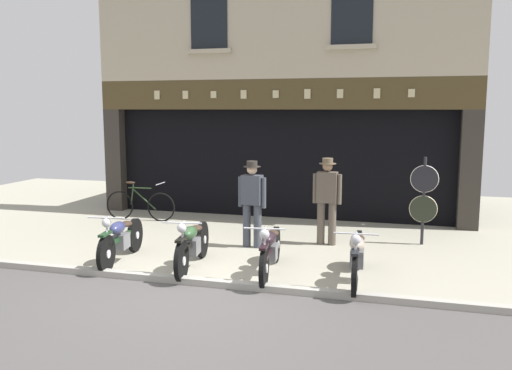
% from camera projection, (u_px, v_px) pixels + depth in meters
% --- Properties ---
extents(ground, '(21.01, 22.00, 0.18)m').
position_uv_depth(ground, '(169.00, 313.00, 7.03)').
color(ground, '#A19D8A').
extents(shop_facade, '(9.31, 4.42, 6.19)m').
position_uv_depth(shop_facade, '(293.00, 143.00, 14.41)').
color(shop_facade, black).
rests_on(shop_facade, ground).
extents(motorcycle_left, '(0.62, 1.92, 0.91)m').
position_uv_depth(motorcycle_left, '(121.00, 238.00, 9.19)').
color(motorcycle_left, black).
rests_on(motorcycle_left, ground).
extents(motorcycle_center_left, '(0.62, 2.00, 0.91)m').
position_uv_depth(motorcycle_center_left, '(192.00, 244.00, 8.78)').
color(motorcycle_center_left, black).
rests_on(motorcycle_center_left, ground).
extents(motorcycle_center, '(0.62, 2.02, 0.90)m').
position_uv_depth(motorcycle_center, '(270.00, 249.00, 8.48)').
color(motorcycle_center, black).
rests_on(motorcycle_center, ground).
extents(motorcycle_center_right, '(0.62, 2.06, 0.91)m').
position_uv_depth(motorcycle_center_right, '(357.00, 255.00, 8.12)').
color(motorcycle_center_right, black).
rests_on(motorcycle_center_right, ground).
extents(salesman_left, '(0.56, 0.33, 1.65)m').
position_uv_depth(salesman_left, '(252.00, 200.00, 10.10)').
color(salesman_left, '#3D424C').
rests_on(salesman_left, ground).
extents(shopkeeper_center, '(0.56, 0.33, 1.69)m').
position_uv_depth(shopkeeper_center, '(327.00, 197.00, 10.30)').
color(shopkeeper_center, brown).
rests_on(shopkeeper_center, ground).
extents(tyre_sign_pole, '(0.53, 0.06, 1.71)m').
position_uv_depth(tyre_sign_pole, '(424.00, 195.00, 10.28)').
color(tyre_sign_pole, '#232328').
rests_on(tyre_sign_pole, ground).
extents(advert_board_near, '(0.76, 0.03, 1.09)m').
position_uv_depth(advert_board_near, '(209.00, 144.00, 13.34)').
color(advert_board_near, silver).
extents(leaning_bicycle, '(1.75, 0.50, 0.94)m').
position_uv_depth(leaning_bicycle, '(140.00, 205.00, 12.67)').
color(leaning_bicycle, black).
rests_on(leaning_bicycle, ground).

